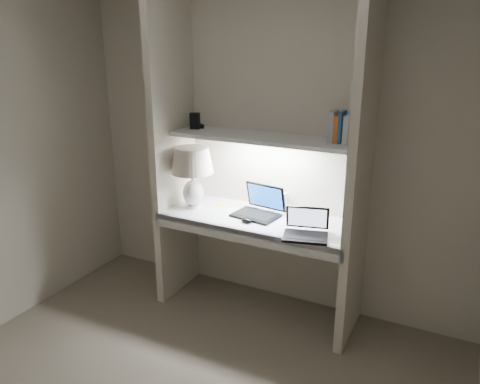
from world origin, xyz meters
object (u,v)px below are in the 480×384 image
Objects in this scene: table_lamp at (192,168)px; book_row at (344,128)px; laptop_main at (259,208)px; speaker at (280,201)px; laptop_netbook at (306,230)px.

book_row is at bearing 8.77° from table_lamp.
speaker is (0.09, 0.17, 0.02)m from laptop_main.
laptop_main is (0.53, 0.09, -0.27)m from table_lamp.
table_lamp is at bearing 157.74° from laptop_netbook.
laptop_netbook is 0.73m from book_row.
book_row is at bearing 16.60° from laptop_main.
laptop_netbook is (0.45, -0.22, -0.01)m from laptop_main.
table_lamp is 2.28× the size of book_row.
table_lamp is 1.02m from laptop_netbook.
table_lamp reaches higher than laptop_main.
speaker is at bearing 22.36° from table_lamp.
table_lamp reaches higher than laptop_netbook.
laptop_netbook is at bearing -7.78° from table_lamp.
laptop_netbook is (0.98, -0.13, -0.28)m from table_lamp.
book_row reaches higher than speaker.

